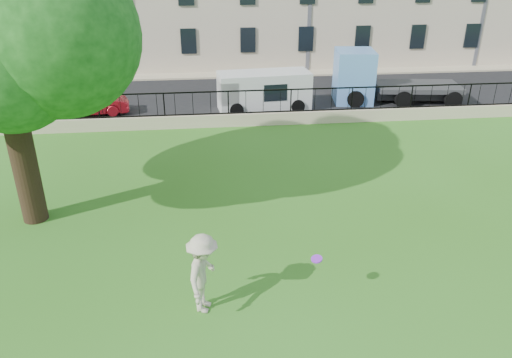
{
  "coord_description": "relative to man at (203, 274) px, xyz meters",
  "views": [
    {
      "loc": [
        -1.19,
        -10.83,
        8.0
      ],
      "look_at": [
        0.38,
        3.5,
        1.15
      ],
      "focal_mm": 35.0,
      "sensor_mm": 36.0,
      "label": 1
    }
  ],
  "objects": [
    {
      "name": "street",
      "position": [
        1.37,
        17.91,
        -1.01
      ],
      "size": [
        60.0,
        9.0,
        0.01
      ],
      "primitive_type": "cube",
      "color": "black",
      "rests_on": "ground"
    },
    {
      "name": "blue_truck",
      "position": [
        10.75,
        16.29,
        0.38
      ],
      "size": [
        6.93,
        3.22,
        2.8
      ],
      "primitive_type": "cube",
      "rotation": [
        0.0,
        0.0,
        -0.13
      ],
      "color": "#629BE7",
      "rests_on": "street"
    },
    {
      "name": "retaining_wall",
      "position": [
        1.37,
        13.21,
        -0.72
      ],
      "size": [
        50.0,
        0.4,
        0.6
      ],
      "primitive_type": "cube",
      "color": "tan",
      "rests_on": "ground"
    },
    {
      "name": "white_van",
      "position": [
        3.37,
        15.61,
        -0.03
      ],
      "size": [
        4.86,
        2.25,
        1.98
      ],
      "primitive_type": "cube",
      "rotation": [
        0.0,
        0.0,
        0.09
      ],
      "color": "silver",
      "rests_on": "street"
    },
    {
      "name": "man",
      "position": [
        0.0,
        0.0,
        0.0
      ],
      "size": [
        1.11,
        1.48,
        2.04
      ],
      "primitive_type": "imported",
      "rotation": [
        0.0,
        0.0,
        1.27
      ],
      "color": "#BCB399",
      "rests_on": "ground"
    },
    {
      "name": "ground",
      "position": [
        1.37,
        1.21,
        -1.02
      ],
      "size": [
        120.0,
        120.0,
        0.0
      ],
      "primitive_type": "plane",
      "color": "#326818",
      "rests_on": "ground"
    },
    {
      "name": "iron_railing",
      "position": [
        1.37,
        13.21,
        0.13
      ],
      "size": [
        50.0,
        0.05,
        1.13
      ],
      "color": "black",
      "rests_on": "retaining_wall"
    },
    {
      "name": "frisbee",
      "position": [
        2.67,
        -0.04,
        0.24
      ],
      "size": [
        0.32,
        0.33,
        0.12
      ],
      "primitive_type": "cylinder",
      "rotation": [
        0.21,
        -0.14,
        -0.24
      ],
      "color": "purple"
    },
    {
      "name": "red_sedan",
      "position": [
        -5.5,
        15.68,
        -0.4
      ],
      "size": [
        3.89,
        1.78,
        1.24
      ],
      "primitive_type": "imported",
      "rotation": [
        0.0,
        0.0,
        1.7
      ],
      "color": "red",
      "rests_on": "street"
    },
    {
      "name": "sidewalk",
      "position": [
        1.37,
        23.11,
        -0.96
      ],
      "size": [
        60.0,
        1.4,
        0.12
      ],
      "primitive_type": "cube",
      "color": "tan",
      "rests_on": "ground"
    }
  ]
}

